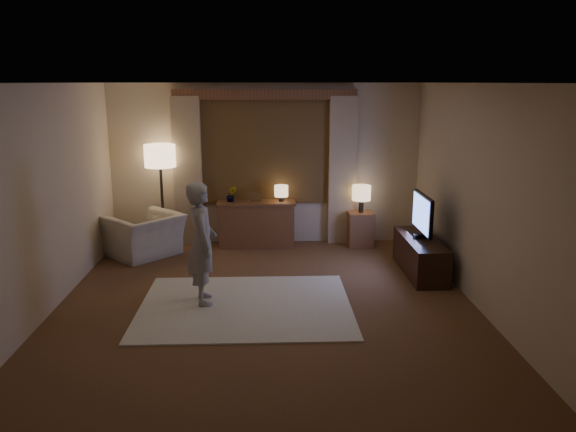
{
  "coord_description": "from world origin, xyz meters",
  "views": [
    {
      "loc": [
        0.01,
        -6.32,
        2.61
      ],
      "look_at": [
        0.28,
        0.6,
        0.95
      ],
      "focal_mm": 35.0,
      "sensor_mm": 36.0,
      "label": 1
    }
  ],
  "objects_px": {
    "side_table": "(360,229)",
    "tv_stand": "(420,256)",
    "sideboard": "(257,225)",
    "person": "(202,243)",
    "armchair": "(145,236)"
  },
  "relations": [
    {
      "from": "side_table",
      "to": "tv_stand",
      "type": "relative_size",
      "value": 0.4
    },
    {
      "from": "sideboard",
      "to": "person",
      "type": "bearing_deg",
      "value": -104.02
    },
    {
      "from": "armchair",
      "to": "tv_stand",
      "type": "xyz_separation_m",
      "value": [
        4.0,
        -0.94,
        -0.07
      ]
    },
    {
      "from": "sideboard",
      "to": "person",
      "type": "relative_size",
      "value": 0.82
    },
    {
      "from": "armchair",
      "to": "person",
      "type": "bearing_deg",
      "value": 72.68
    },
    {
      "from": "armchair",
      "to": "side_table",
      "type": "distance_m",
      "value": 3.41
    },
    {
      "from": "armchair",
      "to": "person",
      "type": "xyz_separation_m",
      "value": [
        1.09,
        -1.93,
        0.43
      ]
    },
    {
      "from": "sideboard",
      "to": "tv_stand",
      "type": "bearing_deg",
      "value": -31.74
    },
    {
      "from": "armchair",
      "to": "tv_stand",
      "type": "relative_size",
      "value": 0.71
    },
    {
      "from": "side_table",
      "to": "person",
      "type": "relative_size",
      "value": 0.38
    },
    {
      "from": "sideboard",
      "to": "side_table",
      "type": "relative_size",
      "value": 2.14
    },
    {
      "from": "side_table",
      "to": "tv_stand",
      "type": "height_order",
      "value": "side_table"
    },
    {
      "from": "armchair",
      "to": "side_table",
      "type": "xyz_separation_m",
      "value": [
        3.38,
        0.44,
        -0.04
      ]
    },
    {
      "from": "sideboard",
      "to": "armchair",
      "type": "distance_m",
      "value": 1.77
    },
    {
      "from": "side_table",
      "to": "tv_stand",
      "type": "distance_m",
      "value": 1.51
    }
  ]
}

